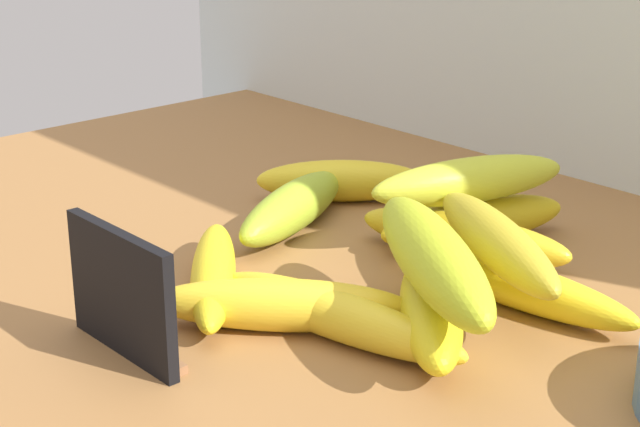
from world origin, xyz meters
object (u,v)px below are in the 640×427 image
object	(u,v)px
chalkboard_sign	(123,298)
banana_7	(463,237)
banana_0	(517,285)
banana_4	(293,207)
banana_5	(338,315)
banana_6	(474,221)
banana_10	(469,180)
banana_9	(433,257)
banana_11	(496,241)
banana_8	(342,181)
banana_3	(213,274)
banana_2	(282,305)
banana_1	(430,311)

from	to	relation	value
chalkboard_sign	banana_7	size ratio (longest dim) A/B	0.63
banana_0	banana_4	size ratio (longest dim) A/B	1.10
banana_5	banana_6	xyz separation A→B (cm)	(-5.10, 19.96, 0.25)
banana_7	banana_10	xyz separation A→B (cm)	(-1.51, 2.24, 3.77)
chalkboard_sign	banana_4	size ratio (longest dim) A/B	0.65
banana_9	banana_11	bearing A→B (deg)	96.53
banana_8	banana_7	bearing A→B (deg)	-8.58
banana_3	banana_7	xyz separation A→B (cm)	(7.65, 18.57, 0.23)
banana_11	banana_4	bearing A→B (deg)	-179.24
banana_8	banana_3	bearing A→B (deg)	-67.33
chalkboard_sign	banana_11	size ratio (longest dim) A/B	0.59
banana_6	banana_9	distance (cm)	19.31
banana_2	banana_6	distance (cm)	21.92
banana_1	banana_9	size ratio (longest dim) A/B	0.79
chalkboard_sign	banana_10	bearing A→B (deg)	85.13
banana_2	banana_7	distance (cm)	18.62
banana_9	chalkboard_sign	bearing A→B (deg)	-128.66
banana_2	banana_11	xyz separation A→B (cm)	(7.26, 13.25, 3.22)
chalkboard_sign	banana_3	size ratio (longest dim) A/B	0.59
banana_3	banana_9	bearing A→B (deg)	19.86
banana_2	banana_8	bearing A→B (deg)	128.02
banana_11	banana_3	bearing A→B (deg)	-138.57
chalkboard_sign	banana_2	world-z (taller)	chalkboard_sign
banana_1	banana_9	world-z (taller)	banana_9
chalkboard_sign	banana_4	world-z (taller)	chalkboard_sign
banana_2	banana_5	xyz separation A→B (cm)	(3.43, 1.90, -0.16)
banana_4	banana_11	bearing A→B (deg)	0.76
banana_6	banana_8	bearing A→B (deg)	-177.07
banana_8	banana_11	world-z (taller)	banana_11
banana_6	banana_9	world-z (taller)	banana_9
banana_4	banana_10	xyz separation A→B (cm)	(12.35, 7.89, 3.61)
banana_6	banana_7	xyz separation A→B (cm)	(1.62, -3.24, -0.05)
banana_1	banana_6	world-z (taller)	banana_1
banana_8	banana_5	bearing A→B (deg)	-43.93
banana_1	banana_3	bearing A→B (deg)	-157.57
banana_9	banana_3	bearing A→B (deg)	-160.14
banana_7	banana_6	bearing A→B (deg)	116.62
banana_2	banana_4	bearing A→B (deg)	137.01
chalkboard_sign	banana_5	xyz separation A→B (cm)	(7.58, 11.48, -2.22)
banana_3	banana_11	size ratio (longest dim) A/B	1.00
chalkboard_sign	banana_10	xyz separation A→B (cm)	(2.59, 30.43, 1.75)
banana_6	banana_8	world-z (taller)	same
banana_7	banana_9	distance (cm)	15.83
chalkboard_sign	banana_7	world-z (taller)	chalkboard_sign
banana_0	banana_2	xyz separation A→B (cm)	(-8.27, -14.58, 0.18)
banana_9	banana_11	size ratio (longest dim) A/B	1.10
banana_3	banana_10	bearing A→B (deg)	73.56
banana_8	chalkboard_sign	bearing A→B (deg)	-68.09
chalkboard_sign	banana_3	bearing A→B (deg)	110.22
chalkboard_sign	banana_11	bearing A→B (deg)	63.43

